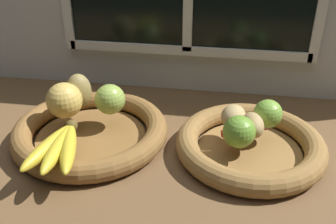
{
  "coord_description": "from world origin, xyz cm",
  "views": [
    {
      "loc": [
        10.14,
        -69.62,
        48.75
      ],
      "look_at": [
        -0.76,
        -0.06,
        8.68
      ],
      "focal_mm": 41.62,
      "sensor_mm": 36.0,
      "label": 1
    }
  ],
  "objects_px": {
    "lime_near": "(239,132)",
    "lime_far": "(268,114)",
    "pear_brown": "(79,91)",
    "potato_large": "(252,125)",
    "banana_bunch_front": "(59,147)",
    "chili_pepper": "(247,130)",
    "potato_oblong": "(233,116)",
    "apple_golden_left": "(64,100)",
    "apple_green_back": "(110,99)",
    "fruit_bowl_right": "(250,145)",
    "fruit_bowl_left": "(91,131)"
  },
  "relations": [
    {
      "from": "pear_brown",
      "to": "banana_bunch_front",
      "type": "xyz_separation_m",
      "value": [
        0.02,
        -0.18,
        -0.03
      ]
    },
    {
      "from": "fruit_bowl_left",
      "to": "lime_near",
      "type": "bearing_deg",
      "value": -7.44
    },
    {
      "from": "apple_green_back",
      "to": "chili_pepper",
      "type": "distance_m",
      "value": 0.31
    },
    {
      "from": "potato_large",
      "to": "chili_pepper",
      "type": "bearing_deg",
      "value": 155.26
    },
    {
      "from": "pear_brown",
      "to": "lime_near",
      "type": "height_order",
      "value": "pear_brown"
    },
    {
      "from": "apple_green_back",
      "to": "apple_golden_left",
      "type": "distance_m",
      "value": 0.1
    },
    {
      "from": "pear_brown",
      "to": "chili_pepper",
      "type": "xyz_separation_m",
      "value": [
        0.38,
        -0.06,
        -0.03
      ]
    },
    {
      "from": "apple_green_back",
      "to": "potato_large",
      "type": "distance_m",
      "value": 0.32
    },
    {
      "from": "apple_green_back",
      "to": "lime_far",
      "type": "relative_size",
      "value": 1.13
    },
    {
      "from": "apple_green_back",
      "to": "banana_bunch_front",
      "type": "xyz_separation_m",
      "value": [
        -0.05,
        -0.17,
        -0.02
      ]
    },
    {
      "from": "chili_pepper",
      "to": "lime_near",
      "type": "bearing_deg",
      "value": -131.26
    },
    {
      "from": "chili_pepper",
      "to": "pear_brown",
      "type": "bearing_deg",
      "value": 152.56
    },
    {
      "from": "apple_golden_left",
      "to": "potato_oblong",
      "type": "bearing_deg",
      "value": 2.18
    },
    {
      "from": "banana_bunch_front",
      "to": "potato_oblong",
      "type": "relative_size",
      "value": 2.78
    },
    {
      "from": "pear_brown",
      "to": "lime_near",
      "type": "distance_m",
      "value": 0.38
    },
    {
      "from": "banana_bunch_front",
      "to": "lime_far",
      "type": "bearing_deg",
      "value": 22.09
    },
    {
      "from": "potato_oblong",
      "to": "chili_pepper",
      "type": "xyz_separation_m",
      "value": [
        0.03,
        -0.03,
        -0.02
      ]
    },
    {
      "from": "fruit_bowl_right",
      "to": "potato_oblong",
      "type": "bearing_deg",
      "value": 142.13
    },
    {
      "from": "fruit_bowl_left",
      "to": "potato_oblong",
      "type": "bearing_deg",
      "value": 5.58
    },
    {
      "from": "apple_golden_left",
      "to": "lime_far",
      "type": "xyz_separation_m",
      "value": [
        0.44,
        0.03,
        -0.01
      ]
    },
    {
      "from": "fruit_bowl_right",
      "to": "lime_far",
      "type": "xyz_separation_m",
      "value": [
        0.03,
        0.04,
        0.06
      ]
    },
    {
      "from": "fruit_bowl_left",
      "to": "potato_oblong",
      "type": "xyz_separation_m",
      "value": [
        0.31,
        0.03,
        0.05
      ]
    },
    {
      "from": "banana_bunch_front",
      "to": "chili_pepper",
      "type": "height_order",
      "value": "banana_bunch_front"
    },
    {
      "from": "fruit_bowl_left",
      "to": "pear_brown",
      "type": "height_order",
      "value": "pear_brown"
    },
    {
      "from": "apple_golden_left",
      "to": "lime_near",
      "type": "height_order",
      "value": "apple_golden_left"
    },
    {
      "from": "potato_oblong",
      "to": "potato_large",
      "type": "relative_size",
      "value": 0.93
    },
    {
      "from": "fruit_bowl_left",
      "to": "potato_large",
      "type": "relative_size",
      "value": 5.06
    },
    {
      "from": "lime_near",
      "to": "lime_far",
      "type": "relative_size",
      "value": 1.06
    },
    {
      "from": "lime_far",
      "to": "apple_green_back",
      "type": "bearing_deg",
      "value": 179.3
    },
    {
      "from": "pear_brown",
      "to": "lime_near",
      "type": "xyz_separation_m",
      "value": [
        0.36,
        -0.1,
        -0.01
      ]
    },
    {
      "from": "potato_large",
      "to": "lime_far",
      "type": "height_order",
      "value": "lime_far"
    },
    {
      "from": "potato_large",
      "to": "potato_oblong",
      "type": "bearing_deg",
      "value": 142.13
    },
    {
      "from": "banana_bunch_front",
      "to": "fruit_bowl_left",
      "type": "bearing_deg",
      "value": 81.27
    },
    {
      "from": "apple_golden_left",
      "to": "lime_far",
      "type": "distance_m",
      "value": 0.44
    },
    {
      "from": "fruit_bowl_right",
      "to": "apple_golden_left",
      "type": "height_order",
      "value": "apple_golden_left"
    },
    {
      "from": "fruit_bowl_left",
      "to": "lime_far",
      "type": "height_order",
      "value": "lime_far"
    },
    {
      "from": "apple_golden_left",
      "to": "pear_brown",
      "type": "height_order",
      "value": "pear_brown"
    },
    {
      "from": "pear_brown",
      "to": "potato_large",
      "type": "distance_m",
      "value": 0.4
    },
    {
      "from": "apple_golden_left",
      "to": "chili_pepper",
      "type": "relative_size",
      "value": 0.73
    },
    {
      "from": "fruit_bowl_left",
      "to": "potato_oblong",
      "type": "distance_m",
      "value": 0.32
    },
    {
      "from": "banana_bunch_front",
      "to": "lime_far",
      "type": "xyz_separation_m",
      "value": [
        0.4,
        0.16,
        0.02
      ]
    },
    {
      "from": "chili_pepper",
      "to": "potato_oblong",
      "type": "bearing_deg",
      "value": 119.96
    },
    {
      "from": "chili_pepper",
      "to": "apple_golden_left",
      "type": "bearing_deg",
      "value": 159.35
    },
    {
      "from": "fruit_bowl_right",
      "to": "potato_large",
      "type": "bearing_deg",
      "value": -90.0
    },
    {
      "from": "banana_bunch_front",
      "to": "potato_large",
      "type": "xyz_separation_m",
      "value": [
        0.37,
        0.12,
        0.01
      ]
    },
    {
      "from": "potato_oblong",
      "to": "apple_golden_left",
      "type": "bearing_deg",
      "value": -177.82
    },
    {
      "from": "fruit_bowl_right",
      "to": "apple_green_back",
      "type": "height_order",
      "value": "apple_green_back"
    },
    {
      "from": "potato_oblong",
      "to": "lime_far",
      "type": "xyz_separation_m",
      "value": [
        0.07,
        0.01,
        0.01
      ]
    },
    {
      "from": "potato_oblong",
      "to": "lime_far",
      "type": "distance_m",
      "value": 0.07
    },
    {
      "from": "apple_green_back",
      "to": "potato_large",
      "type": "xyz_separation_m",
      "value": [
        0.31,
        -0.05,
        -0.01
      ]
    }
  ]
}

